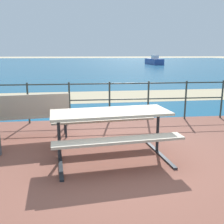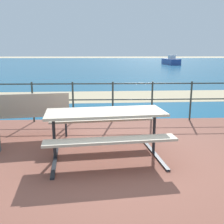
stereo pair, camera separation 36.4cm
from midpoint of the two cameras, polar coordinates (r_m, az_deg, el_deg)
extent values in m
plane|color=beige|center=(4.24, 4.11, -11.23)|extent=(240.00, 240.00, 0.00)
cube|color=brown|center=(4.23, 4.12, -10.86)|extent=(6.40, 5.20, 0.06)
cube|color=#145B84|center=(43.88, -1.74, 10.75)|extent=(90.00, 90.00, 0.01)
cube|color=tan|center=(10.45, 0.21, 3.47)|extent=(54.06, 4.54, 0.01)
cube|color=#BCAD93|center=(4.11, 1.07, -0.11)|extent=(1.96, 0.94, 0.04)
cube|color=#BCAD93|center=(3.63, 2.66, -6.36)|extent=(1.91, 0.47, 0.04)
cube|color=#BCAD93|center=(4.73, -0.16, -1.70)|extent=(1.91, 0.47, 0.04)
cylinder|color=#1E2328|center=(4.15, -10.28, -5.53)|extent=(0.06, 0.06, 0.75)
cube|color=#1E2328|center=(4.28, -10.09, -10.09)|extent=(0.22, 1.43, 0.03)
cylinder|color=#1E2328|center=(4.42, 11.68, -4.45)|extent=(0.06, 0.06, 0.75)
cube|color=#1E2328|center=(4.54, 11.47, -8.78)|extent=(0.22, 1.43, 0.03)
cube|color=tan|center=(5.39, -15.81, -0.52)|extent=(1.59, 0.62, 0.04)
cube|color=tan|center=(5.17, -16.13, 1.57)|extent=(1.54, 0.30, 0.43)
cylinder|color=#1E2328|center=(5.57, -8.41, -2.19)|extent=(0.04, 0.04, 0.46)
cylinder|color=#1E2328|center=(5.28, -8.27, -3.03)|extent=(0.04, 0.04, 0.46)
cylinder|color=#2D3833|center=(6.54, -15.65, 2.11)|extent=(0.04, 0.04, 0.99)
cylinder|color=#2D3833|center=(6.39, -7.03, 2.24)|extent=(0.04, 0.04, 0.99)
cylinder|color=#2D3833|center=(6.38, 1.81, 2.32)|extent=(0.04, 0.04, 0.99)
cylinder|color=#2D3833|center=(6.52, 10.46, 2.35)|extent=(0.04, 0.04, 0.99)
cylinder|color=#2D3833|center=(6.81, 18.57, 2.33)|extent=(0.04, 0.04, 0.99)
cylinder|color=#2D3833|center=(6.31, 1.84, 6.30)|extent=(5.90, 0.03, 0.03)
cylinder|color=#2D3833|center=(6.37, 1.81, 2.76)|extent=(5.90, 0.03, 0.03)
cube|color=#2D478C|center=(40.09, 13.17, 10.83)|extent=(1.64, 5.18, 0.86)
cube|color=silver|center=(39.71, 13.40, 11.80)|extent=(0.86, 1.23, 0.53)
cone|color=#2D478C|center=(42.78, 12.02, 11.00)|extent=(0.79, 0.53, 0.77)
camera|label=1|loc=(0.18, -88.02, 0.46)|focal=41.16mm
camera|label=2|loc=(0.18, 91.98, -0.46)|focal=41.16mm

